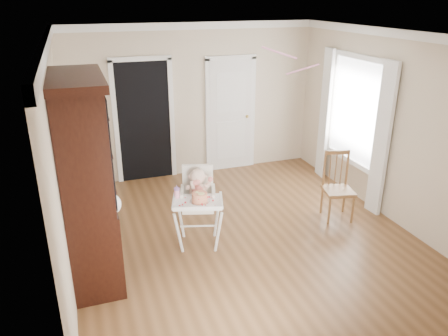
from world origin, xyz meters
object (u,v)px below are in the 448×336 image
object	(u,v)px
cake	(200,197)
sippy_cup	(177,192)
china_cabinet	(87,181)
dining_chair	(338,188)
high_chair	(198,199)

from	to	relation	value
cake	sippy_cup	distance (m)	0.31
china_cabinet	dining_chair	bearing A→B (deg)	4.24
sippy_cup	china_cabinet	world-z (taller)	china_cabinet
sippy_cup	dining_chair	world-z (taller)	dining_chair
cake	sippy_cup	xyz separation A→B (m)	(-0.24, 0.19, 0.02)
china_cabinet	dining_chair	xyz separation A→B (m)	(3.49, 0.26, -0.72)
cake	china_cabinet	size ratio (longest dim) A/B	0.10
sippy_cup	dining_chair	distance (m)	2.47
sippy_cup	china_cabinet	xyz separation A→B (m)	(-1.05, -0.13, 0.35)
china_cabinet	dining_chair	distance (m)	3.58
cake	dining_chair	bearing A→B (deg)	8.41
cake	sippy_cup	world-z (taller)	sippy_cup
sippy_cup	dining_chair	size ratio (longest dim) A/B	0.17
high_chair	dining_chair	size ratio (longest dim) A/B	1.08
high_chair	china_cabinet	world-z (taller)	china_cabinet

